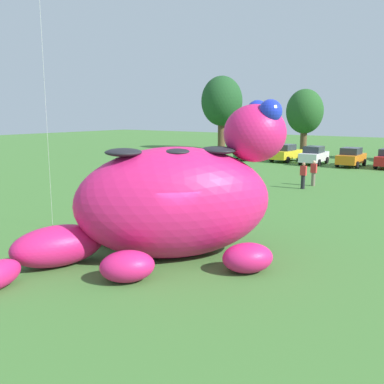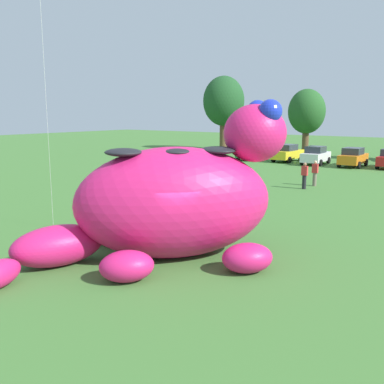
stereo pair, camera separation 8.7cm
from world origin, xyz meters
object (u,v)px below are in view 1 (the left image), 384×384
at_px(giant_inflatable_creature, 174,201).
at_px(car_green, 249,151).
at_px(car_yellow, 286,153).
at_px(spectator_mid_field, 314,173).
at_px(spectator_by_cars, 303,176).
at_px(car_orange, 351,157).
at_px(car_white, 314,155).

distance_m(giant_inflatable_creature, car_green, 31.86).
relative_size(giant_inflatable_creature, car_yellow, 2.36).
xyz_separation_m(giant_inflatable_creature, spectator_mid_field, (-1.43, 16.96, -1.08)).
bearing_deg(spectator_by_cars, car_orange, 93.88).
height_order(car_orange, spectator_by_cars, car_orange).
height_order(giant_inflatable_creature, spectator_by_cars, giant_inflatable_creature).
distance_m(giant_inflatable_creature, car_yellow, 31.03).
distance_m(car_white, spectator_by_cars, 14.18).
relative_size(car_white, spectator_by_cars, 2.44).
xyz_separation_m(car_yellow, spectator_mid_field, (7.60, -12.71, -0.01)).
xyz_separation_m(car_green, car_orange, (10.35, 0.09, 0.00)).
bearing_deg(car_white, car_yellow, 167.06).
height_order(car_green, car_yellow, same).
distance_m(car_green, car_white, 7.00).
xyz_separation_m(car_white, car_orange, (3.36, 0.29, 0.00)).
relative_size(car_yellow, car_orange, 1.01).
height_order(giant_inflatable_creature, spectator_mid_field, giant_inflatable_creature).
xyz_separation_m(car_green, spectator_mid_field, (11.41, -12.18, -0.01)).
relative_size(giant_inflatable_creature, car_green, 2.34).
bearing_deg(spectator_by_cars, car_yellow, 117.72).
xyz_separation_m(car_yellow, car_orange, (6.55, -0.44, 0.00)).
bearing_deg(car_orange, spectator_mid_field, -85.10).
bearing_deg(car_white, spectator_mid_field, -69.80).
bearing_deg(car_yellow, giant_inflatable_creature, -73.08).
bearing_deg(car_white, car_green, 178.35).
xyz_separation_m(giant_inflatable_creature, car_yellow, (-9.03, 29.67, -1.08)).
height_order(car_white, spectator_mid_field, car_white).
bearing_deg(spectator_mid_field, car_green, 133.12).
height_order(car_green, car_white, same).
relative_size(giant_inflatable_creature, car_white, 2.36).
relative_size(car_white, car_orange, 1.01).
distance_m(giant_inflatable_creature, car_white, 29.54).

